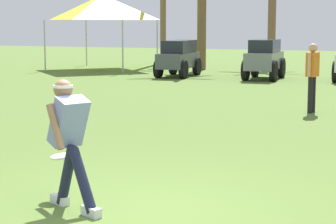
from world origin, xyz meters
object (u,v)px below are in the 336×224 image
Objects in this scene: frisbee_thrower at (69,137)px; event_tent at (102,7)px; frisbee_in_flight at (61,156)px; parked_car_slot_b at (264,58)px; teammate_midfield at (312,71)px; parked_car_slot_a at (179,57)px.

event_tent reaches higher than frisbee_thrower.
frisbee_in_flight is 16.40m from parked_car_slot_b.
event_tent is at bearing 116.17° from frisbee_thrower.
frisbee_in_flight is 0.23× the size of teammate_midfield.
frisbee_thrower is 17.45m from parked_car_slot_a.
frisbee_thrower is at bearing -63.83° from event_tent.
frisbee_in_flight is at bearing -64.20° from event_tent.
teammate_midfield reaches higher than frisbee_in_flight.
event_tent is at bearing 152.49° from parked_car_slot_a.
teammate_midfield is 10.19m from parked_car_slot_a.
event_tent is (-10.53, 10.29, 1.68)m from teammate_midfield.
frisbee_thrower is 0.62m from frisbee_in_flight.
teammate_midfield is at bearing -52.27° from parked_car_slot_a.
parked_car_slot_a is at bearing 106.71° from frisbee_thrower.
frisbee_thrower reaches higher than parked_car_slot_b.
frisbee_thrower is 21.19m from event_tent.
parked_car_slot_a is (-5.02, 16.71, -0.08)m from frisbee_thrower.
teammate_midfield is 0.64× the size of parked_car_slot_a.
parked_car_slot_b reaches higher than frisbee_in_flight.
frisbee_thrower is 0.38× the size of event_tent.
frisbee_thrower is 0.58× the size of parked_car_slot_a.
parked_car_slot_a is at bearing 105.98° from frisbee_in_flight.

